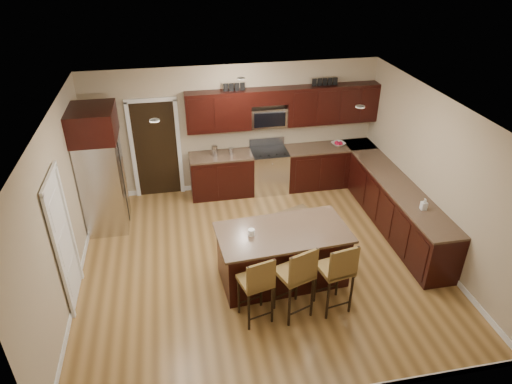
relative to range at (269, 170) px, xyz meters
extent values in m
plane|color=olive|center=(-0.68, -2.45, -0.47)|extent=(6.00, 6.00, 0.00)
plane|color=silver|center=(-0.68, -2.45, 2.23)|extent=(6.00, 6.00, 0.00)
plane|color=tan|center=(-0.68, 0.30, 0.88)|extent=(6.00, 0.00, 6.00)
plane|color=tan|center=(-3.68, -2.45, 0.88)|extent=(0.00, 5.50, 5.50)
plane|color=tan|center=(2.32, -2.45, 0.88)|extent=(0.00, 5.50, 5.50)
cube|color=black|center=(-1.03, 0.00, -0.03)|extent=(1.30, 0.60, 0.88)
cube|color=black|center=(1.35, 0.00, -0.03)|extent=(1.94, 0.60, 0.88)
cube|color=black|center=(2.02, -1.98, -0.03)|extent=(0.60, 3.35, 0.88)
cube|color=brown|center=(-1.03, 0.00, 0.43)|extent=(1.30, 0.63, 0.04)
cube|color=brown|center=(1.35, 0.00, 0.43)|extent=(1.94, 0.63, 0.04)
cube|color=brown|center=(2.02, -1.98, 0.43)|extent=(0.63, 3.35, 0.04)
cube|color=black|center=(-1.03, 0.13, 1.35)|extent=(1.30, 0.33, 0.80)
cube|color=black|center=(1.35, 0.13, 1.35)|extent=(1.94, 0.33, 0.80)
cube|color=black|center=(0.00, 0.13, 1.60)|extent=(0.76, 0.33, 0.30)
cube|color=silver|center=(0.00, 0.00, -0.02)|extent=(0.76, 0.64, 0.90)
cube|color=black|center=(0.00, 0.00, 0.44)|extent=(0.76, 0.60, 0.03)
cube|color=black|center=(0.00, -0.30, -0.02)|extent=(0.65, 0.01, 0.45)
cube|color=silver|center=(0.00, 0.27, 0.55)|extent=(0.76, 0.05, 0.18)
cube|color=silver|center=(0.00, 0.15, 1.15)|extent=(0.76, 0.31, 0.40)
cube|color=black|center=(-2.33, 0.28, 0.56)|extent=(0.85, 0.03, 2.06)
cube|color=white|center=(-3.66, -2.75, 0.55)|extent=(0.03, 0.80, 2.04)
cube|color=black|center=(-0.42, -2.93, -0.03)|extent=(2.00, 1.10, 0.88)
cube|color=brown|center=(-0.42, -2.93, 0.43)|extent=(2.10, 1.20, 0.04)
cube|color=black|center=(-0.42, -2.93, -0.43)|extent=(1.91, 1.01, 0.09)
cube|color=olive|center=(-1.01, -3.71, 0.22)|extent=(0.52, 0.52, 0.06)
cube|color=olive|center=(-0.96, -3.90, 0.44)|extent=(0.42, 0.14, 0.45)
cylinder|color=black|center=(-1.19, -3.89, -0.14)|extent=(0.04, 0.04, 0.66)
cylinder|color=black|center=(-0.83, -3.89, -0.14)|extent=(0.04, 0.04, 0.66)
cylinder|color=black|center=(-1.19, -3.53, -0.14)|extent=(0.04, 0.04, 0.66)
cylinder|color=black|center=(-0.83, -3.53, -0.14)|extent=(0.04, 0.04, 0.66)
cube|color=olive|center=(-0.45, -3.71, 0.27)|extent=(0.58, 0.58, 0.07)
cube|color=olive|center=(-0.38, -3.91, 0.51)|extent=(0.45, 0.19, 0.49)
cylinder|color=black|center=(-0.64, -3.91, -0.12)|extent=(0.04, 0.04, 0.71)
cylinder|color=black|center=(-0.25, -3.91, -0.12)|extent=(0.04, 0.04, 0.71)
cylinder|color=black|center=(-0.64, -3.51, -0.12)|extent=(0.04, 0.04, 0.71)
cylinder|color=black|center=(-0.25, -3.51, -0.12)|extent=(0.04, 0.04, 0.71)
cube|color=olive|center=(0.16, -3.71, 0.25)|extent=(0.52, 0.52, 0.06)
cube|color=olive|center=(0.20, -3.91, 0.49)|extent=(0.45, 0.12, 0.48)
cylinder|color=black|center=(-0.03, -3.90, -0.13)|extent=(0.04, 0.04, 0.69)
cylinder|color=black|center=(0.35, -3.90, -0.13)|extent=(0.04, 0.04, 0.69)
cylinder|color=black|center=(-0.03, -3.52, -0.13)|extent=(0.04, 0.04, 0.69)
cylinder|color=black|center=(0.35, -3.52, -0.13)|extent=(0.04, 0.04, 0.69)
cube|color=silver|center=(-3.30, -0.77, 0.43)|extent=(0.72, 0.90, 1.80)
cube|color=black|center=(-2.94, -0.77, 0.43)|extent=(0.01, 0.02, 1.71)
cylinder|color=silver|center=(-2.91, -0.85, 0.52)|extent=(0.02, 0.02, 0.80)
cylinder|color=silver|center=(-2.91, -0.69, 0.52)|extent=(0.02, 0.02, 0.80)
cube|color=black|center=(-3.30, -0.77, 1.60)|extent=(0.78, 0.96, 0.55)
cube|color=olive|center=(0.27, -1.16, -0.47)|extent=(0.97, 0.80, 0.01)
imported|color=silver|center=(1.52, 0.00, 0.48)|extent=(0.36, 0.36, 0.07)
imported|color=#B2B2B2|center=(2.02, -2.75, 0.55)|extent=(0.10, 0.10, 0.21)
cylinder|color=silver|center=(-1.15, 0.00, 0.56)|extent=(0.12, 0.12, 0.22)
cylinder|color=silver|center=(-0.81, 0.00, 0.52)|extent=(0.11, 0.11, 0.14)
cylinder|color=white|center=(-0.92, -2.93, 0.50)|extent=(0.10, 0.10, 0.10)
camera|label=1|loc=(-1.93, -8.54, 4.47)|focal=32.00mm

